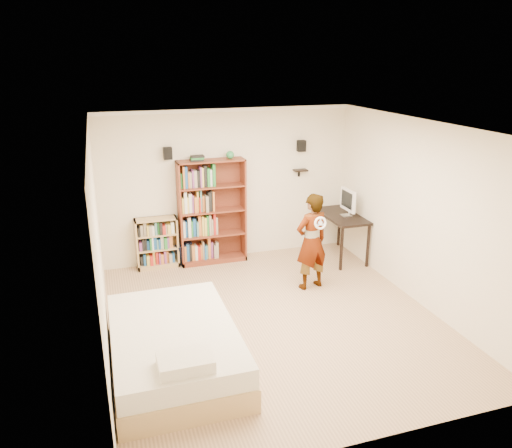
{
  "coord_description": "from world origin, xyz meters",
  "views": [
    {
      "loc": [
        -2.14,
        -5.89,
        3.53
      ],
      "look_at": [
        -0.08,
        0.6,
        1.24
      ],
      "focal_mm": 35.0,
      "sensor_mm": 36.0,
      "label": 1
    }
  ],
  "objects": [
    {
      "name": "imac",
      "position": [
        1.99,
        1.75,
        1.06
      ],
      "size": [
        0.12,
        0.49,
        0.48
      ],
      "primitive_type": null,
      "rotation": [
        0.0,
        0.0,
        0.05
      ],
      "color": "white",
      "rests_on": "computer_desk"
    },
    {
      "name": "ground",
      "position": [
        0.0,
        0.0,
        0.0
      ],
      "size": [
        4.5,
        5.0,
        0.01
      ],
      "primitive_type": "cube",
      "color": "tan",
      "rests_on": "ground"
    },
    {
      "name": "navy_bag",
      "position": [
        -0.85,
        2.35,
        0.21
      ],
      "size": [
        0.36,
        0.31,
        0.42
      ],
      "primitive_type": null,
      "rotation": [
        0.0,
        0.0,
        0.42
      ],
      "color": "black",
      "rests_on": "ground"
    },
    {
      "name": "speaker_right",
      "position": [
        1.35,
        2.4,
        2.0
      ],
      "size": [
        0.14,
        0.12,
        0.2
      ],
      "primitive_type": "cube",
      "color": "black",
      "rests_on": "room_shell"
    },
    {
      "name": "tall_bookshelf",
      "position": [
        -0.34,
        2.33,
        0.93
      ],
      "size": [
        1.17,
        0.34,
        1.86
      ],
      "primitive_type": null,
      "color": "brown",
      "rests_on": "ground"
    },
    {
      "name": "wii_wheel",
      "position": [
        0.9,
        0.52,
        1.18
      ],
      "size": [
        0.2,
        0.07,
        0.2
      ],
      "primitive_type": "torus",
      "rotation": [
        1.36,
        0.0,
        0.0
      ],
      "color": "white",
      "rests_on": "person"
    },
    {
      "name": "crown_molding",
      "position": [
        0.0,
        0.0,
        2.67
      ],
      "size": [
        4.5,
        5.0,
        0.06
      ],
      "color": "white",
      "rests_on": "room_shell"
    },
    {
      "name": "wall_shelf",
      "position": [
        1.35,
        2.41,
        1.55
      ],
      "size": [
        0.25,
        0.16,
        0.02
      ],
      "primitive_type": "cube",
      "color": "black",
      "rests_on": "room_shell"
    },
    {
      "name": "daybed",
      "position": [
        -1.51,
        -0.7,
        0.33
      ],
      "size": [
        1.44,
        2.22,
        0.66
      ],
      "primitive_type": null,
      "color": "silver",
      "rests_on": "ground"
    },
    {
      "name": "speaker_left",
      "position": [
        -1.05,
        2.4,
        2.0
      ],
      "size": [
        0.14,
        0.12,
        0.2
      ],
      "primitive_type": "cube",
      "color": "black",
      "rests_on": "room_shell"
    },
    {
      "name": "computer_desk",
      "position": [
        1.93,
        1.83,
        0.41
      ],
      "size": [
        0.6,
        1.2,
        0.82
      ],
      "primitive_type": null,
      "color": "black",
      "rests_on": "ground"
    },
    {
      "name": "low_bookshelf",
      "position": [
        -1.33,
        2.36,
        0.45
      ],
      "size": [
        0.72,
        0.27,
        0.9
      ],
      "primitive_type": null,
      "color": "tan",
      "rests_on": "ground"
    },
    {
      "name": "room_shell",
      "position": [
        0.0,
        0.0,
        1.76
      ],
      "size": [
        4.52,
        5.02,
        2.71
      ],
      "color": "white",
      "rests_on": "ground"
    },
    {
      "name": "person",
      "position": [
        0.9,
        0.81,
        0.78
      ],
      "size": [
        0.64,
        0.49,
        1.56
      ],
      "primitive_type": "imported",
      "rotation": [
        0.0,
        0.0,
        3.37
      ],
      "color": "black",
      "rests_on": "ground"
    }
  ]
}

